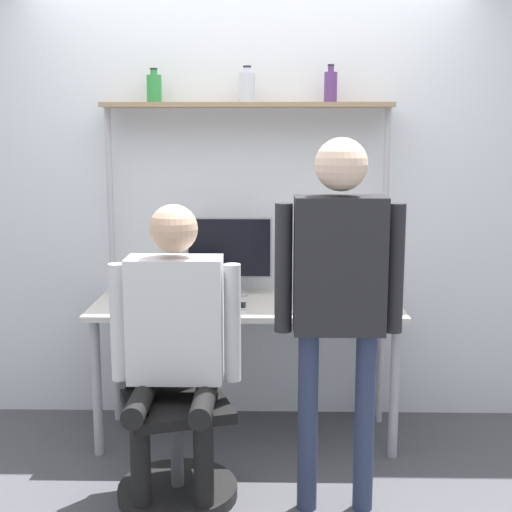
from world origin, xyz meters
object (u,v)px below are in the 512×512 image
at_px(monitor, 229,253).
at_px(bottle_green, 154,88).
at_px(person_seated, 174,329).
at_px(person_standing, 339,279).
at_px(office_chair, 175,436).
at_px(laptop, 187,294).
at_px(bottle_purple, 331,86).
at_px(bottle_clear, 248,87).
at_px(cell_phone, 240,306).

relative_size(monitor, bottle_green, 2.61).
xyz_separation_m(person_seated, person_standing, (0.73, -0.08, 0.25)).
bearing_deg(monitor, bottle_green, 176.87).
bearing_deg(person_seated, office_chair, 106.42).
distance_m(laptop, bottle_purple, 1.38).
bearing_deg(bottle_green, laptop, -53.84).
relative_size(office_chair, bottle_purple, 4.54).
height_order(person_seated, bottle_purple, bottle_purple).
relative_size(bottle_purple, bottle_green, 1.10).
distance_m(office_chair, bottle_clear, 1.89).
height_order(bottle_clear, bottle_purple, bottle_purple).
relative_size(cell_phone, person_standing, 0.09).
distance_m(laptop, person_seated, 0.65).
height_order(monitor, office_chair, monitor).
xyz_separation_m(laptop, person_standing, (0.74, -0.73, 0.24)).
height_order(person_seated, bottle_green, bottle_green).
bearing_deg(person_standing, bottle_green, 133.41).
xyz_separation_m(person_seated, bottle_purple, (0.76, 0.91, 1.12)).
height_order(laptop, bottle_purple, bottle_purple).
distance_m(cell_phone, office_chair, 0.80).
height_order(monitor, person_standing, person_standing).
height_order(person_standing, bottle_purple, bottle_purple).
distance_m(person_standing, bottle_green, 1.61).
bearing_deg(office_chair, bottle_purple, 48.33).
bearing_deg(office_chair, person_seated, -73.58).
bearing_deg(cell_phone, monitor, 104.32).
bearing_deg(bottle_clear, office_chair, -110.21).
xyz_separation_m(office_chair, bottle_clear, (0.32, 0.87, 1.65)).
bearing_deg(cell_phone, office_chair, -116.42).
distance_m(office_chair, person_standing, 1.08).
bearing_deg(bottle_green, person_standing, -46.59).
distance_m(office_chair, bottle_green, 1.87).
height_order(monitor, bottle_clear, bottle_clear).
distance_m(office_chair, person_seated, 0.53).
height_order(bottle_purple, bottle_green, bottle_purple).
bearing_deg(office_chair, bottle_green, 102.84).
height_order(person_seated, person_standing, person_standing).
relative_size(monitor, bottle_clear, 2.46).
bearing_deg(laptop, person_standing, -44.31).
bearing_deg(person_standing, bottle_purple, 88.20).
bearing_deg(laptop, bottle_green, 126.16).
distance_m(office_chair, bottle_purple, 2.02).
distance_m(cell_phone, person_seated, 0.67).
bearing_deg(office_chair, laptop, 90.44).
distance_m(person_seated, bottle_green, 1.45).
xyz_separation_m(laptop, bottle_green, (-0.19, 0.26, 1.10)).
bearing_deg(bottle_clear, person_standing, -66.97).
height_order(laptop, person_standing, person_standing).
distance_m(laptop, bottle_green, 1.14).
bearing_deg(person_seated, bottle_green, 103.01).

